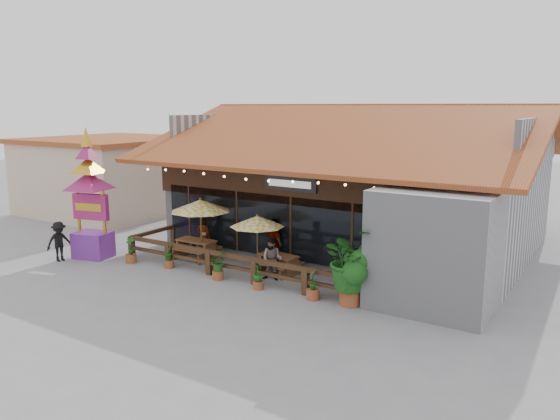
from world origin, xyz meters
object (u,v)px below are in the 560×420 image
Objects in this scene: tropical_plant at (351,260)px; pedestrian at (59,241)px; picnic_table_left at (196,246)px; umbrella_left at (200,206)px; umbrella_right at (257,222)px; thai_sign_tower at (89,184)px; picnic_table_right at (279,261)px.

tropical_plant reaches higher than pedestrian.
picnic_table_left is at bearing 169.32° from tropical_plant.
umbrella_left reaches higher than tropical_plant.
umbrella_left reaches higher than umbrella_right.
picnic_table_left is 0.29× the size of thai_sign_tower.
picnic_table_left is at bearing -177.93° from picnic_table_right.
thai_sign_tower reaches higher than tropical_plant.
thai_sign_tower is (-4.00, -1.96, 0.76)m from umbrella_left.
picnic_table_right is at bearing 16.76° from thai_sign_tower.
umbrella_left is 1.73m from picnic_table_left.
pedestrian is at bearing -122.96° from thai_sign_tower.
tropical_plant reaches higher than umbrella_right.
pedestrian is (-7.31, -3.06, -1.08)m from umbrella_right.
umbrella_right is at bearing 1.15° from umbrella_left.
picnic_table_left is (-0.39, 0.13, -1.68)m from umbrella_left.
picnic_table_right is at bearing 156.81° from tropical_plant.
umbrella_right is 0.42× the size of thai_sign_tower.
umbrella_left is 1.86× the size of picnic_table_right.
umbrella_left reaches higher than picnic_table_right.
tropical_plant is at bearing -69.37° from pedestrian.
pedestrian is at bearing -171.49° from tropical_plant.
picnic_table_left is 4.83m from thai_sign_tower.
picnic_table_left is at bearing 178.48° from umbrella_right.
picnic_table_left is 7.58m from tropical_plant.
pedestrian is at bearing -143.72° from picnic_table_left.
tropical_plant is at bearing -16.75° from umbrella_right.
pedestrian is at bearing -157.95° from picnic_table_right.
thai_sign_tower is at bearing -20.84° from pedestrian.
umbrella_left is at bearing 169.79° from tropical_plant.
thai_sign_tower is 2.28× the size of tropical_plant.
picnic_table_right is at bearing 4.52° from umbrella_left.
umbrella_left is 2.66m from umbrella_right.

